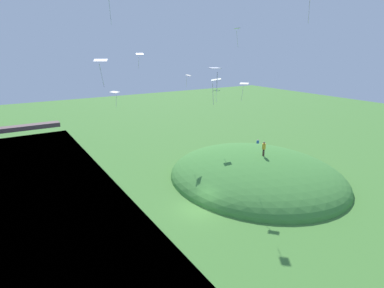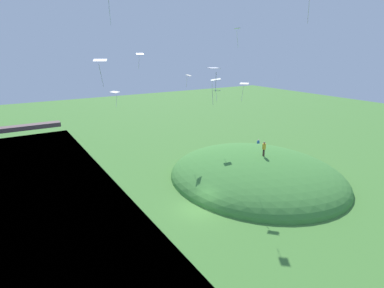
{
  "view_description": "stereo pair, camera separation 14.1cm",
  "coord_description": "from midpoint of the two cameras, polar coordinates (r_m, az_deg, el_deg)",
  "views": [
    {
      "loc": [
        -15.28,
        -23.11,
        15.23
      ],
      "look_at": [
        2.02,
        4.54,
        5.26
      ],
      "focal_mm": 29.2,
      "sensor_mm": 36.0,
      "label": 1
    },
    {
      "loc": [
        -15.16,
        -23.19,
        15.23
      ],
      "look_at": [
        2.02,
        4.54,
        5.26
      ],
      "focal_mm": 29.2,
      "sensor_mm": 36.0,
      "label": 2
    }
  ],
  "objects": [
    {
      "name": "kite_1",
      "position": [
        24.89,
        4.47,
        11.42
      ],
      "size": [
        1.25,
        1.33,
        2.12
      ],
      "color": "white"
    },
    {
      "name": "kite_3",
      "position": [
        35.27,
        9.62,
        10.65
      ],
      "size": [
        1.13,
        1.15,
        1.99
      ],
      "color": "white"
    },
    {
      "name": "kite_9",
      "position": [
        36.68,
        8.39,
        19.99
      ],
      "size": [
        1.13,
        1.2,
        2.05
      ],
      "color": "silver"
    },
    {
      "name": "person_near_shore",
      "position": [
        49.98,
        12.07,
        0.15
      ],
      "size": [
        0.51,
        0.51,
        1.69
      ],
      "rotation": [
        0.0,
        0.0,
        5.94
      ],
      "color": "navy",
      "rests_on": "ground_plane"
    },
    {
      "name": "kite_2",
      "position": [
        40.76,
        4.71,
        9.6
      ],
      "size": [
        1.05,
        0.94,
        1.59
      ],
      "color": "white"
    },
    {
      "name": "ground_plane",
      "position": [
        31.61,
        1.38,
        -11.8
      ],
      "size": [
        160.0,
        160.0,
        0.0
      ],
      "primitive_type": "plane",
      "color": "#447B32"
    },
    {
      "name": "person_on_hilltop",
      "position": [
        37.78,
        13.12,
        -0.56
      ],
      "size": [
        0.47,
        0.47,
        1.76
      ],
      "rotation": [
        0.0,
        0.0,
        1.43
      ],
      "color": "#412824",
      "rests_on": "grass_hill"
    },
    {
      "name": "kite_8",
      "position": [
        36.14,
        -13.79,
        9.11
      ],
      "size": [
        1.37,
        1.38,
        1.68
      ],
      "color": "silver"
    },
    {
      "name": "kite_10",
      "position": [
        37.23,
        -9.4,
        15.75
      ],
      "size": [
        0.93,
        0.74,
        1.75
      ],
      "color": "white"
    },
    {
      "name": "kite_4",
      "position": [
        22.83,
        -16.26,
        14.19
      ],
      "size": [
        1.07,
        0.93,
        1.89
      ],
      "color": "white"
    },
    {
      "name": "kite_7",
      "position": [
        40.92,
        -0.56,
        12.31
      ],
      "size": [
        1.02,
        0.99,
        1.58
      ],
      "color": "#F1E2CE"
    },
    {
      "name": "grass_hill",
      "position": [
        39.58,
        11.59,
        -6.0
      ],
      "size": [
        20.42,
        22.45,
        6.05
      ],
      "primitive_type": "ellipsoid",
      "color": "#407F35",
      "rests_on": "ground_plane"
    },
    {
      "name": "kite_5",
      "position": [
        17.97,
        4.22,
        13.41
      ],
      "size": [
        0.77,
        0.92,
        1.34
      ],
      "color": "white"
    }
  ]
}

